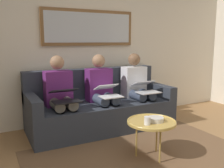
# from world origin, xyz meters

# --- Properties ---
(wall_rear) EXTENTS (6.00, 0.12, 2.60)m
(wall_rear) POSITION_xyz_m (0.00, -2.60, 1.30)
(wall_rear) COLOR beige
(wall_rear) RESTS_ON ground_plane
(area_rug) EXTENTS (2.60, 1.80, 0.01)m
(area_rug) POSITION_xyz_m (0.00, -0.85, 0.00)
(area_rug) COLOR brown
(area_rug) RESTS_ON ground_plane
(couch) EXTENTS (2.20, 0.90, 0.90)m
(couch) POSITION_xyz_m (0.00, -2.12, 0.31)
(couch) COLOR #2D333D
(couch) RESTS_ON ground_plane
(framed_mirror) EXTENTS (1.56, 0.05, 0.57)m
(framed_mirror) POSITION_xyz_m (0.00, -2.51, 1.55)
(framed_mirror) COLOR brown
(coffee_table) EXTENTS (0.56, 0.56, 0.44)m
(coffee_table) POSITION_xyz_m (-0.10, -0.90, 0.42)
(coffee_table) COLOR tan
(coffee_table) RESTS_ON ground_plane
(cup) EXTENTS (0.07, 0.07, 0.09)m
(cup) POSITION_xyz_m (0.01, -0.83, 0.48)
(cup) COLOR silver
(cup) RESTS_ON coffee_table
(bowl) EXTENTS (0.18, 0.18, 0.05)m
(bowl) POSITION_xyz_m (-0.13, -0.87, 0.46)
(bowl) COLOR beige
(bowl) RESTS_ON coffee_table
(person_left) EXTENTS (0.38, 0.58, 1.14)m
(person_left) POSITION_xyz_m (-0.64, -2.05, 0.61)
(person_left) COLOR silver
(person_left) RESTS_ON couch
(laptop_silver) EXTENTS (0.35, 0.39, 0.17)m
(laptop_silver) POSITION_xyz_m (-0.64, -1.82, 0.63)
(laptop_silver) COLOR silver
(person_middle) EXTENTS (0.38, 0.58, 1.14)m
(person_middle) POSITION_xyz_m (0.00, -2.05, 0.61)
(person_middle) COLOR #66236B
(person_middle) RESTS_ON couch
(laptop_white) EXTENTS (0.31, 0.39, 0.17)m
(laptop_white) POSITION_xyz_m (0.00, -1.82, 0.63)
(laptop_white) COLOR white
(person_right) EXTENTS (0.38, 0.58, 1.14)m
(person_right) POSITION_xyz_m (0.64, -2.05, 0.61)
(person_right) COLOR #66236B
(person_right) RESTS_ON couch
(laptop_black) EXTENTS (0.36, 0.37, 0.16)m
(laptop_black) POSITION_xyz_m (0.64, -1.81, 0.63)
(laptop_black) COLOR black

